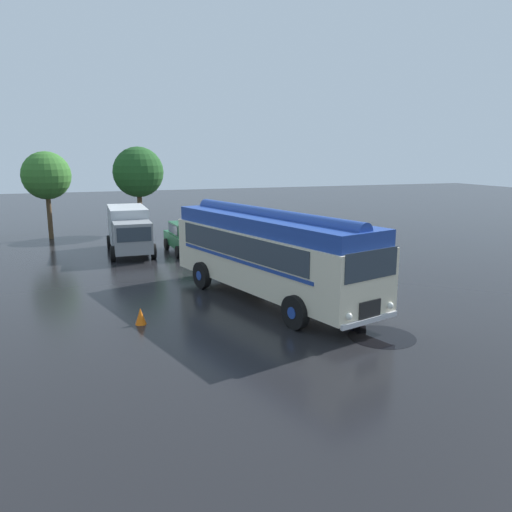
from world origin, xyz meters
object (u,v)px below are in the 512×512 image
object	(u,v)px
vintage_bus	(270,251)
traffic_cone	(141,316)
car_mid_left	(229,234)
box_van	(129,228)
car_near_left	(187,237)

from	to	relation	value
vintage_bus	traffic_cone	xyz separation A→B (m)	(-4.98, -1.24, -1.62)
traffic_cone	car_mid_left	bearing A→B (deg)	60.97
car_mid_left	traffic_cone	bearing A→B (deg)	-119.03
box_van	traffic_cone	size ratio (longest dim) A/B	10.52
traffic_cone	vintage_bus	bearing A→B (deg)	14.02
car_mid_left	traffic_cone	world-z (taller)	car_mid_left
vintage_bus	car_near_left	distance (m)	10.36
vintage_bus	box_van	distance (m)	11.98
vintage_bus	box_van	size ratio (longest dim) A/B	1.79
car_near_left	box_van	size ratio (longest dim) A/B	0.74
vintage_bus	car_mid_left	distance (m)	10.73
car_near_left	car_mid_left	xyz separation A→B (m)	(2.59, 0.30, 0.00)
box_van	vintage_bus	bearing A→B (deg)	-70.03
car_near_left	traffic_cone	xyz separation A→B (m)	(-3.96, -11.50, -0.57)
vintage_bus	box_van	world-z (taller)	vintage_bus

